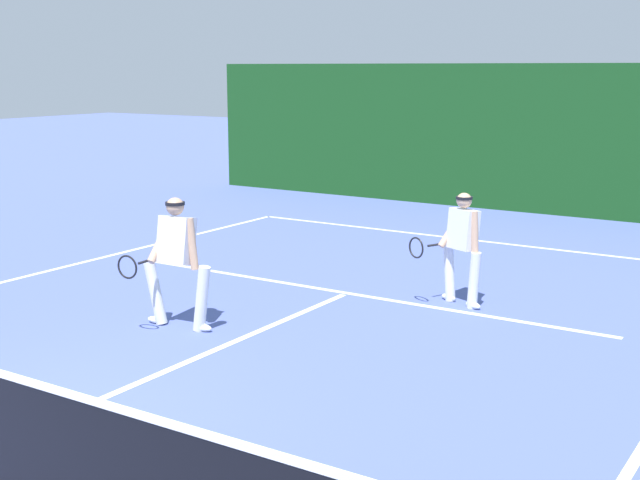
# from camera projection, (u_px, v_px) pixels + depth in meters

# --- Properties ---
(court_line_baseline_far) EXTENTS (9.48, 0.10, 0.01)m
(court_line_baseline_far) POSITION_uv_depth(u_px,v_px,m) (471.00, 240.00, 16.01)
(court_line_baseline_far) COLOR white
(court_line_baseline_far) RESTS_ON ground_plane
(court_line_service) EXTENTS (7.72, 0.10, 0.01)m
(court_line_service) POSITION_uv_depth(u_px,v_px,m) (347.00, 293.00, 12.23)
(court_line_service) COLOR white
(court_line_service) RESTS_ON ground_plane
(court_line_centre) EXTENTS (0.10, 6.40, 0.01)m
(court_line_centre) POSITION_uv_depth(u_px,v_px,m) (196.00, 358.00, 9.50)
(court_line_centre) COLOR white
(court_line_centre) RESTS_ON ground_plane
(player_near) EXTENTS (1.01, 0.87, 1.65)m
(player_near) POSITION_uv_depth(u_px,v_px,m) (176.00, 257.00, 10.45)
(player_near) COLOR silver
(player_near) RESTS_ON ground_plane
(player_far) EXTENTS (0.99, 0.82, 1.56)m
(player_far) POSITION_uv_depth(u_px,v_px,m) (462.00, 244.00, 11.49)
(player_far) COLOR silver
(player_far) RESTS_ON ground_plane
(back_fence_windscreen) EXTENTS (17.34, 0.12, 3.29)m
(back_fence_windscreen) POSITION_uv_depth(u_px,v_px,m) (538.00, 139.00, 18.66)
(back_fence_windscreen) COLOR #154318
(back_fence_windscreen) RESTS_ON ground_plane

